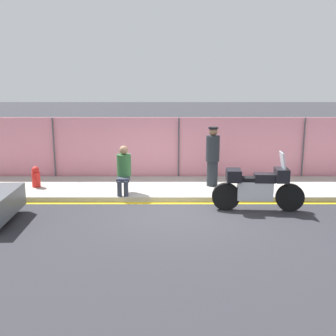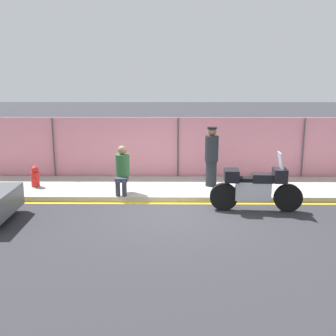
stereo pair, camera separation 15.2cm
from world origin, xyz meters
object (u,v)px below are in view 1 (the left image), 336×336
at_px(person_seated_on_curb, 122,167).
at_px(fire_hydrant, 34,177).
at_px(motorcycle, 256,187).
at_px(officer_standing, 211,156).

height_order(person_seated_on_curb, fire_hydrant, person_seated_on_curb).
height_order(motorcycle, fire_hydrant, motorcycle).
bearing_deg(officer_standing, motorcycle, -64.69).
distance_m(officer_standing, person_seated_on_curb, 2.73).
bearing_deg(person_seated_on_curb, motorcycle, -18.49).
bearing_deg(fire_hydrant, officer_standing, 1.63).
height_order(motorcycle, person_seated_on_curb, motorcycle).
relative_size(officer_standing, fire_hydrant, 2.85).
xyz_separation_m(officer_standing, fire_hydrant, (-5.34, -0.15, -0.61)).
bearing_deg(motorcycle, fire_hydrant, 167.18).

